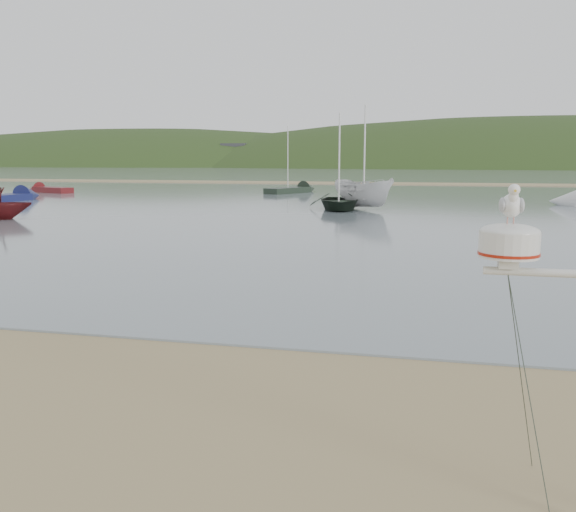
% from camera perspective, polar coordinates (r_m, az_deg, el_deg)
% --- Properties ---
extents(ground, '(560.00, 560.00, 0.00)m').
position_cam_1_polar(ground, '(7.36, -19.07, -16.99)').
color(ground, '#8C7851').
rests_on(ground, ground).
extents(water, '(560.00, 256.00, 0.04)m').
position_cam_1_polar(water, '(137.62, 11.72, 7.68)').
color(water, slate).
rests_on(water, ground).
extents(sandbar, '(560.00, 7.00, 0.07)m').
position_cam_1_polar(sandbar, '(75.69, 10.43, 6.68)').
color(sandbar, '#8C7851').
rests_on(sandbar, water).
extents(hill_ridge, '(620.00, 180.00, 80.00)m').
position_cam_1_polar(hill_ridge, '(242.08, 16.62, 3.37)').
color(hill_ridge, '#203315').
rests_on(hill_ridge, ground).
extents(far_cottages, '(294.40, 6.30, 8.00)m').
position_cam_1_polar(far_cottages, '(201.54, 13.12, 9.18)').
color(far_cottages, silver).
rests_on(far_cottages, ground).
extents(boat_dark, '(3.66, 1.65, 4.95)m').
position_cam_1_polar(boat_dark, '(37.32, 4.81, 8.12)').
color(boat_dark, black).
rests_on(boat_dark, water).
extents(boat_white, '(2.74, 2.74, 5.08)m').
position_cam_1_polar(boat_white, '(38.06, 7.15, 8.20)').
color(boat_white, silver).
rests_on(boat_white, water).
extents(sailboat_dark_mid, '(4.24, 6.51, 6.45)m').
position_cam_1_polar(sailboat_dark_mid, '(56.32, 1.05, 6.25)').
color(sailboat_dark_mid, black).
rests_on(sailboat_dark_mid, ground).
extents(sailboat_blue_near, '(2.47, 7.38, 7.18)m').
position_cam_1_polar(sailboat_blue_near, '(49.95, -24.15, 5.07)').
color(sailboat_blue_near, '#151A4B').
rests_on(sailboat_blue_near, ground).
extents(dinghy_red_far, '(5.75, 3.25, 1.37)m').
position_cam_1_polar(dinghy_red_far, '(60.87, -21.89, 5.80)').
color(dinghy_red_far, '#551316').
rests_on(dinghy_red_far, ground).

